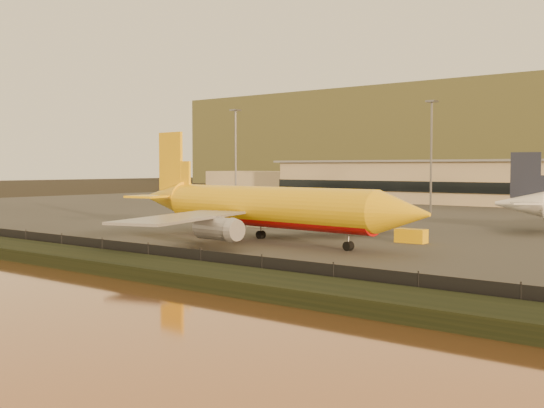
{
  "coord_description": "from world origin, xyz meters",
  "views": [
    {
      "loc": [
        58.4,
        -61.47,
        10.73
      ],
      "look_at": [
        -0.99,
        12.0,
        5.59
      ],
      "focal_mm": 45.0,
      "sensor_mm": 36.0,
      "label": 1
    }
  ],
  "objects": [
    {
      "name": "apron_light_masts",
      "position": [
        15.0,
        75.0,
        15.7
      ],
      "size": [
        152.2,
        12.2,
        25.4
      ],
      "color": "slate",
      "rests_on": "tarmac"
    },
    {
      "name": "tarmac",
      "position": [
        0.0,
        95.0,
        0.1
      ],
      "size": [
        320.0,
        220.0,
        0.2
      ],
      "primitive_type": "cube",
      "color": "#2D2D2D",
      "rests_on": "ground"
    },
    {
      "name": "gse_vehicle_white",
      "position": [
        -18.17,
        29.31,
        1.03
      ],
      "size": [
        3.91,
        2.18,
        1.67
      ],
      "primitive_type": "cube",
      "rotation": [
        0.0,
        0.0,
        0.14
      ],
      "color": "silver",
      "rests_on": "tarmac"
    },
    {
      "name": "perimeter_fence",
      "position": [
        0.0,
        -13.0,
        1.3
      ],
      "size": [
        300.0,
        0.05,
        2.2
      ],
      "primitive_type": "cube",
      "color": "black",
      "rests_on": "tarmac"
    },
    {
      "name": "terminal_building",
      "position": [
        -14.52,
        125.55,
        6.25
      ],
      "size": [
        202.0,
        25.0,
        12.6
      ],
      "color": "tan",
      "rests_on": "tarmac"
    },
    {
      "name": "gse_vehicle_yellow",
      "position": [
        14.18,
        24.05,
        1.17
      ],
      "size": [
        4.35,
        2.06,
        1.93
      ],
      "primitive_type": "cube",
      "rotation": [
        0.0,
        0.0,
        0.03
      ],
      "color": "#F1B60C",
      "rests_on": "tarmac"
    },
    {
      "name": "ground",
      "position": [
        0.0,
        0.0,
        0.0
      ],
      "size": [
        900.0,
        900.0,
        0.0
      ],
      "primitive_type": "plane",
      "color": "black",
      "rests_on": "ground"
    },
    {
      "name": "embankment",
      "position": [
        0.0,
        -17.0,
        0.7
      ],
      "size": [
        320.0,
        7.0,
        1.4
      ],
      "primitive_type": "cube",
      "color": "black",
      "rests_on": "ground"
    },
    {
      "name": "dhl_cargo_jet",
      "position": [
        -2.89,
        12.34,
        5.03
      ],
      "size": [
        54.15,
        52.8,
        16.17
      ],
      "rotation": [
        0.0,
        0.0,
        -0.09
      ],
      "color": "#F1B60C",
      "rests_on": "tarmac"
    }
  ]
}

